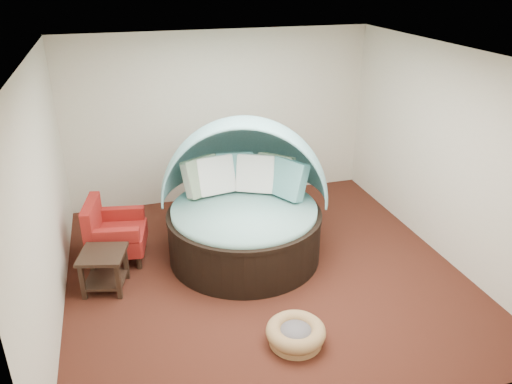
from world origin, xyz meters
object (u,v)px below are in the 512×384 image
object	(u,v)px
canopy_daybed	(244,194)
side_table	(104,266)
pet_basket	(296,333)
red_armchair	(113,232)

from	to	relation	value
canopy_daybed	side_table	bearing A→B (deg)	-151.70
side_table	pet_basket	bearing A→B (deg)	-39.44
pet_basket	side_table	size ratio (longest dim) A/B	1.16
red_armchair	side_table	xyz separation A→B (m)	(-0.13, -0.70, -0.07)
pet_basket	side_table	distance (m)	2.51
canopy_daybed	red_armchair	xyz separation A→B (m)	(-1.77, 0.32, -0.48)
canopy_daybed	red_armchair	distance (m)	1.86
pet_basket	red_armchair	bearing A→B (deg)	128.22
canopy_daybed	pet_basket	xyz separation A→B (m)	(0.03, -1.97, -0.77)
pet_basket	side_table	xyz separation A→B (m)	(-1.93, 1.59, 0.21)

